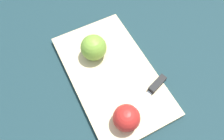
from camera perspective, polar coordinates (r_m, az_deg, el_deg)
ground_plane at (r=0.70m, az=0.00°, el=-1.62°), size 4.00×4.00×0.00m
cutting_board at (r=0.69m, az=0.00°, el=-1.22°), size 0.43×0.25×0.02m
apple_half_left at (r=0.68m, az=-4.85°, el=5.87°), size 0.08×0.08×0.08m
apple_half_right at (r=0.59m, az=3.79°, el=-12.41°), size 0.07×0.07×0.07m
knife at (r=0.66m, az=11.13°, el=-4.28°), size 0.07×0.16×0.02m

